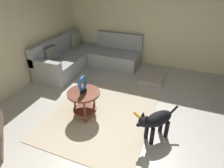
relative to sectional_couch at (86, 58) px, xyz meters
name	(u,v)px	position (x,y,z in m)	size (l,w,h in m)	color
ground_plane	(134,131)	(-1.99, -2.02, -0.34)	(6.00, 6.00, 0.10)	#B7B2A8
wall_right	(167,19)	(0.95, -2.02, 1.06)	(0.12, 6.00, 2.70)	beige
area_rug	(102,114)	(-1.84, -1.32, -0.28)	(2.30, 1.90, 0.01)	#BCAD93
sectional_couch	(86,58)	(0.00, 0.00, 0.00)	(2.20, 2.25, 0.88)	#9EA3A8
side_table	(84,98)	(-1.98, -1.04, 0.13)	(0.60, 0.60, 0.54)	brown
torus_sculpture	(83,84)	(-1.98, -1.04, 0.42)	(0.28, 0.08, 0.33)	black
dog_bed_mat	(152,77)	(-0.01, -1.94, -0.24)	(0.80, 0.60, 0.09)	#B2A38E
dog	(156,121)	(-2.08, -2.40, 0.09)	(0.70, 0.57, 0.63)	black
dog_toy_rope	(138,115)	(-1.62, -1.99, -0.26)	(0.05, 0.05, 0.19)	orange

